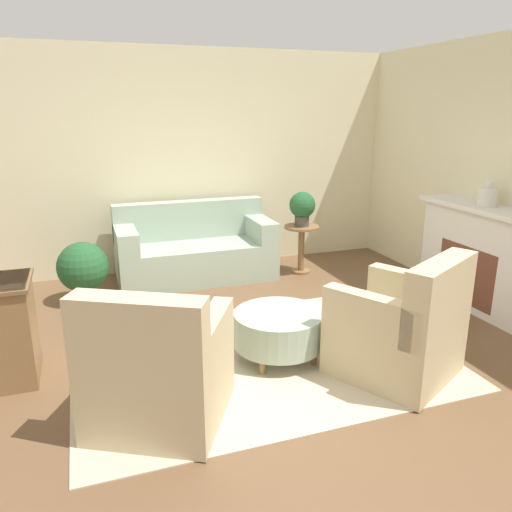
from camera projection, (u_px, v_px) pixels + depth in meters
The scene contains 12 objects.
ground_plane at pixel (261, 358), 4.29m from camera, with size 16.00×16.00×0.00m, color brown.
wall_back at pixel (186, 162), 6.46m from camera, with size 9.57×0.12×2.80m.
rug at pixel (261, 358), 4.28m from camera, with size 3.09×2.21×0.01m.
couch at pixel (195, 251), 6.26m from camera, with size 1.92×0.85×0.94m.
armchair_left at pixel (157, 372), 3.31m from camera, with size 1.14×1.15×1.00m.
armchair_right at pixel (402, 331), 3.92m from camera, with size 1.14×1.15×1.00m.
ottoman_table at pixel (279, 329), 4.22m from camera, with size 0.76×0.76×0.41m.
side_table at pixel (301, 242), 6.43m from camera, with size 0.45×0.45×0.62m.
fireplace at pixel (481, 255), 5.24m from camera, with size 0.44×1.56×1.11m.
vase_mantel_near at pixel (488, 196), 5.06m from camera, with size 0.20×0.20×0.26m.
potted_plant_on_side_table at pixel (302, 207), 6.30m from camera, with size 0.33×0.33×0.44m.
potted_plant_floor at pixel (83, 269), 5.45m from camera, with size 0.55×0.55×0.68m.
Camera 1 is at (-1.33, -3.63, 2.06)m, focal length 35.00 mm.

